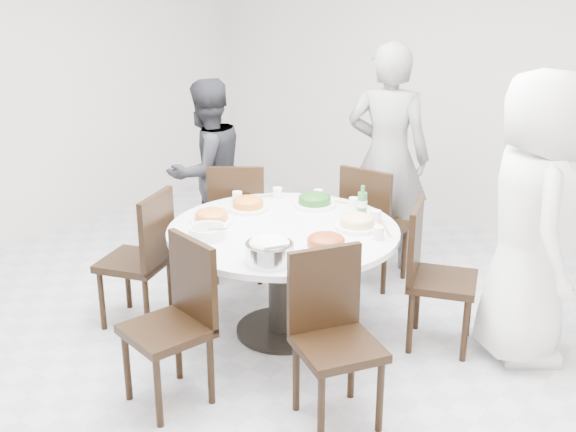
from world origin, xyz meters
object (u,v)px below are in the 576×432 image
Objects in this scene: rice_bowl at (269,253)px; diner_middle at (388,157)px; chair_nw at (238,219)px; chair_sw at (134,259)px; dining_table at (283,281)px; diner_right at (531,219)px; chair_ne at (443,278)px; chair_n at (376,224)px; chair_se at (338,343)px; diner_left at (207,171)px; beverage_bottle at (362,201)px; chair_s at (166,327)px; soup_bowl at (208,232)px.

diner_middle is at bearing 100.50° from rice_bowl.
chair_nw is 1.00× the size of chair_sw.
chair_nw is at bearing 148.79° from dining_table.
chair_sw is at bearing 82.39° from diner_right.
chair_ne and chair_sw have the same top height.
chair_ne is at bearing 142.25° from chair_n.
rice_bowl is (0.23, -1.57, 0.33)m from chair_n.
chair_sw is at bearing 117.41° from chair_se.
diner_left is 6.88× the size of beverage_bottle.
diner_middle is at bearing 54.91° from chair_se.
dining_table is at bearing 84.27° from chair_n.
chair_se is at bearing 123.03° from diner_right.
chair_n is 1.45m from diner_left.
chair_n is at bearing 100.07° from chair_s.
diner_right is 1.00× the size of diner_middle.
chair_nw is 1.02m from chair_sw.
chair_ne is at bearing 117.88° from diner_middle.
beverage_bottle is at bearing 111.14° from chair_sw.
chair_se is (1.70, -1.12, 0.00)m from chair_nw.
chair_n is at bearing 116.03° from diner_left.
chair_n and chair_nw have the same top height.
soup_bowl is at bearing -121.42° from beverage_bottle.
chair_s reaches higher than rice_bowl.
soup_bowl is 1.07m from beverage_bottle.
chair_nw is 2.03m from chair_se.
dining_table is at bearing 120.07° from rice_bowl.
diner_right reaches higher than dining_table.
diner_left is (-0.45, 0.13, 0.28)m from chair_nw.
dining_table is at bearing 100.18° from chair_sw.
beverage_bottle is (0.29, 1.53, 0.38)m from chair_s.
chair_nw is at bearing 138.49° from rice_bowl.
beverage_bottle reaches higher than chair_ne.
diner_middle is at bearing -73.33° from chair_n.
diner_left is 6.39× the size of soup_bowl.
diner_right is at bearing -83.95° from chair_ne.
chair_s is (-0.01, -1.04, 0.10)m from dining_table.
diner_left reaches higher than chair_s.
beverage_bottle is (0.28, 0.50, 0.48)m from dining_table.
beverage_bottle reaches higher than chair_sw.
chair_se is 2.28m from diner_middle.
dining_table is at bearing -119.65° from beverage_bottle.
chair_nw is 4.03× the size of soup_bowl.
diner_middle reaches higher than chair_ne.
rice_bowl is (0.28, -0.49, 0.43)m from dining_table.
rice_bowl reaches higher than soup_bowl.
diner_right reaches higher than chair_nw.
chair_nw is 1.20m from beverage_bottle.
chair_ne is 1.00× the size of chair_sw.
chair_se is at bearing 67.86° from diner_left.
chair_ne and chair_nw have the same top height.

